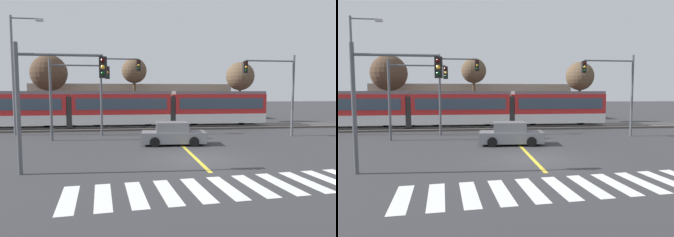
{
  "view_description": "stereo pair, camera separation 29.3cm",
  "coord_description": "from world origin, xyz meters",
  "views": [
    {
      "loc": [
        -3.55,
        -14.94,
        3.44
      ],
      "look_at": [
        -0.64,
        6.36,
        1.6
      ],
      "focal_mm": 32.0,
      "sensor_mm": 36.0,
      "label": 1
    },
    {
      "loc": [
        -3.26,
        -14.98,
        3.44
      ],
      "look_at": [
        -0.64,
        6.36,
        1.6
      ],
      "focal_mm": 32.0,
      "sensor_mm": 36.0,
      "label": 2
    }
  ],
  "objects": [
    {
      "name": "crosswalk_stripe_8",
      "position": [
        3.29,
        -4.4,
        0.0
      ],
      "size": [
        0.8,
        2.84,
        0.01
      ],
      "primitive_type": "cube",
      "rotation": [
        0.0,
        0.0,
        0.09
      ],
      "color": "silver",
      "rests_on": "ground"
    },
    {
      "name": "crosswalk_stripe_3",
      "position": [
        -2.19,
        -4.88,
        0.0
      ],
      "size": [
        0.8,
        2.84,
        0.01
      ],
      "primitive_type": "cube",
      "rotation": [
        0.0,
        0.0,
        0.09
      ],
      "color": "silver",
      "rests_on": "ground"
    },
    {
      "name": "crosswalk_stripe_6",
      "position": [
        1.1,
        -4.59,
        0.0
      ],
      "size": [
        0.8,
        2.84,
        0.01
      ],
      "primitive_type": "cube",
      "rotation": [
        0.0,
        0.0,
        0.09
      ],
      "color": "silver",
      "rests_on": "ground"
    },
    {
      "name": "crosswalk_stripe_2",
      "position": [
        -3.29,
        -4.97,
        0.0
      ],
      "size": [
        0.8,
        2.84,
        0.01
      ],
      "primitive_type": "cube",
      "rotation": [
        0.0,
        0.0,
        0.09
      ],
      "color": "silver",
      "rests_on": "ground"
    },
    {
      "name": "rail_near",
      "position": [
        0.0,
        13.4,
        0.23
      ],
      "size": [
        120.0,
        0.08,
        0.1
      ],
      "primitive_type": "cube",
      "color": "#939399",
      "rests_on": "track_bed"
    },
    {
      "name": "sedan_crossing",
      "position": [
        -0.54,
        4.56,
        0.7
      ],
      "size": [
        4.31,
        2.14,
        1.52
      ],
      "color": "gray",
      "rests_on": "ground"
    },
    {
      "name": "crosswalk_stripe_5",
      "position": [
        0.0,
        -4.69,
        0.0
      ],
      "size": [
        0.8,
        2.84,
        0.01
      ],
      "primitive_type": "cube",
      "rotation": [
        0.0,
        0.0,
        0.09
      ],
      "color": "silver",
      "rests_on": "ground"
    },
    {
      "name": "crosswalk_stripe_0",
      "position": [
        -5.48,
        -5.16,
        0.0
      ],
      "size": [
        0.8,
        2.84,
        0.01
      ],
      "primitive_type": "cube",
      "rotation": [
        0.0,
        0.0,
        0.09
      ],
      "color": "silver",
      "rests_on": "ground"
    },
    {
      "name": "ground_plane",
      "position": [
        0.0,
        0.0,
        0.0
      ],
      "size": [
        200.0,
        200.0,
        0.0
      ],
      "primitive_type": "plane",
      "color": "#333335"
    },
    {
      "name": "light_rail_tram",
      "position": [
        -4.0,
        14.12,
        2.05
      ],
      "size": [
        28.0,
        2.64,
        3.43
      ],
      "color": "silver",
      "rests_on": "track_bed"
    },
    {
      "name": "rail_far",
      "position": [
        0.0,
        14.84,
        0.23
      ],
      "size": [
        120.0,
        0.08,
        0.1
      ],
      "primitive_type": "cube",
      "color": "#939399",
      "rests_on": "track_bed"
    },
    {
      "name": "traffic_light_mid_left",
      "position": [
        -7.48,
        7.34,
        3.9
      ],
      "size": [
        4.25,
        0.38,
        5.83
      ],
      "color": "#515459",
      "rests_on": "ground"
    },
    {
      "name": "traffic_light_far_left",
      "position": [
        -4.58,
        9.6,
        4.28
      ],
      "size": [
        3.25,
        0.38,
        6.49
      ],
      "color": "#515459",
      "rests_on": "ground"
    },
    {
      "name": "building_backdrop_far",
      "position": [
        -2.75,
        25.3,
        2.28
      ],
      "size": [
        24.96,
        6.0,
        4.56
      ],
      "primitive_type": "cube",
      "color": "tan",
      "rests_on": "ground"
    },
    {
      "name": "crosswalk_stripe_9",
      "position": [
        4.38,
        -4.3,
        0.0
      ],
      "size": [
        0.8,
        2.84,
        0.01
      ],
      "primitive_type": "cube",
      "rotation": [
        0.0,
        0.0,
        0.09
      ],
      "color": "silver",
      "rests_on": "ground"
    },
    {
      "name": "bare_tree_far_west",
      "position": [
        -12.06,
        19.79,
        5.61
      ],
      "size": [
        3.98,
        3.98,
        7.63
      ],
      "color": "brown",
      "rests_on": "ground"
    },
    {
      "name": "traffic_light_mid_right",
      "position": [
        8.1,
        7.29,
        4.23
      ],
      "size": [
        4.25,
        0.38,
        6.4
      ],
      "color": "#515459",
      "rests_on": "ground"
    },
    {
      "name": "crosswalk_stripe_7",
      "position": [
        2.19,
        -4.49,
        0.0
      ],
      "size": [
        0.8,
        2.84,
        0.01
      ],
      "primitive_type": "cube",
      "rotation": [
        0.0,
        0.0,
        0.09
      ],
      "color": "silver",
      "rests_on": "ground"
    },
    {
      "name": "bare_tree_west",
      "position": [
        -2.72,
        19.53,
        5.89
      ],
      "size": [
        2.83,
        2.83,
        7.38
      ],
      "color": "brown",
      "rests_on": "ground"
    },
    {
      "name": "crosswalk_stripe_1",
      "position": [
        -4.38,
        -5.07,
        0.0
      ],
      "size": [
        0.8,
        2.84,
        0.01
      ],
      "primitive_type": "cube",
      "rotation": [
        0.0,
        0.0,
        0.09
      ],
      "color": "silver",
      "rests_on": "ground"
    },
    {
      "name": "street_lamp_west",
      "position": [
        -12.38,
        10.68,
        5.42
      ],
      "size": [
        2.57,
        0.28,
        9.55
      ],
      "color": "slate",
      "rests_on": "ground"
    },
    {
      "name": "track_bed",
      "position": [
        0.0,
        14.12,
        0.09
      ],
      "size": [
        120.0,
        4.0,
        0.18
      ],
      "primitive_type": "cube",
      "color": "#4C4742",
      "rests_on": "ground"
    },
    {
      "name": "bare_tree_east",
      "position": [
        9.35,
        18.25,
        5.3
      ],
      "size": [
        3.22,
        3.22,
        6.96
      ],
      "color": "brown",
      "rests_on": "ground"
    },
    {
      "name": "traffic_light_near_left",
      "position": [
        -6.73,
        -1.82,
        3.64
      ],
      "size": [
        3.75,
        0.38,
        5.52
      ],
      "color": "#515459",
      "rests_on": "ground"
    },
    {
      "name": "lane_centre_line",
      "position": [
        0.0,
        4.72,
        0.0
      ],
      "size": [
        0.2,
        14.81,
        0.01
      ],
      "primitive_type": "cube",
      "color": "gold",
      "rests_on": "ground"
    },
    {
      "name": "crosswalk_stripe_4",
      "position": [
        -1.1,
        -4.78,
        0.0
      ],
      "size": [
        0.8,
        2.84,
        0.01
      ],
      "primitive_type": "cube",
      "rotation": [
        0.0,
        0.0,
        0.09
      ],
      "color": "silver",
      "rests_on": "ground"
    }
  ]
}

